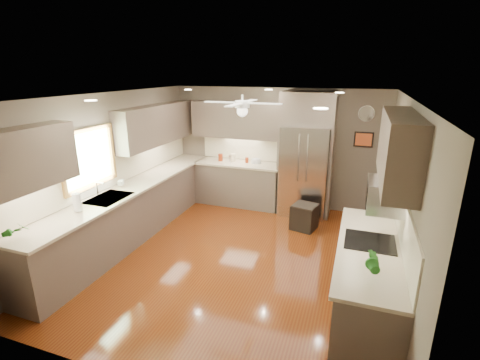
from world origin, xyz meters
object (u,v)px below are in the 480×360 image
Objects in this scene: canister_a at (220,157)px; canister_b at (231,158)px; canister_c at (233,158)px; potted_plant_right at (372,262)px; bowl at (256,163)px; refrigerator at (306,157)px; canister_d at (247,160)px; stool at (304,217)px; soap_bottle at (122,182)px; potted_plant_left at (16,230)px; paper_towel at (77,202)px; microwave at (386,195)px.

canister_b is (0.22, 0.05, -0.01)m from canister_a.
potted_plant_right is at bearing -52.71° from canister_c.
canister_b is at bearing 177.48° from bowl.
potted_plant_right is 4.29m from bowl.
potted_plant_right is at bearing -71.32° from refrigerator.
canister_d is 1.81m from stool.
canister_b is 4.63m from potted_plant_right.
stool is at bearing -25.59° from canister_c.
canister_a is at bearing -175.14° from canister_d.
potted_plant_left is (0.12, -2.05, 0.06)m from soap_bottle.
potted_plant_right reaches higher than paper_towel.
canister_d is 3.84m from microwave.
potted_plant_right is 0.97m from microwave.
potted_plant_right reaches higher than soap_bottle.
paper_towel is (-0.02, 0.95, -0.01)m from potted_plant_left.
microwave reaches higher than bowl.
soap_bottle is at bearing 172.24° from microwave.
microwave is (3.17, -2.74, 0.46)m from canister_a.
microwave is at bearing -47.21° from canister_d.
canister_c is at bearing -175.33° from canister_d.
potted_plant_right is 3.78m from refrigerator.
potted_plant_left reaches higher than canister_d.
refrigerator is at bearing -3.05° from bowl.
canister_b is 4.40m from potted_plant_left.
paper_towel is at bearing -172.24° from microwave.
bowl is (0.80, 0.02, -0.05)m from canister_a.
potted_plant_right is at bearing -49.77° from canister_a.
stool is at bearing -25.35° from canister_b.
canister_a is at bearing 178.92° from refrigerator.
potted_plant_right is (2.47, -3.67, 0.09)m from canister_d.
canister_d is 0.38× the size of potted_plant_left.
paper_towel is (-1.03, -3.33, 0.07)m from canister_b.
paper_towel is (-0.81, -3.29, 0.06)m from canister_a.
soap_bottle reaches higher than stool.
bowl is at bearing 121.86° from potted_plant_right.
stool is at bearing -21.69° from canister_a.
potted_plant_left is 0.99× the size of potted_plant_right.
potted_plant_right is (2.77, -3.64, 0.06)m from canister_c.
refrigerator reaches higher than stool.
canister_a reaches higher than canister_b.
soap_bottle is (-0.91, -2.19, 0.01)m from canister_a.
canister_b is at bearing 154.65° from stool.
soap_bottle is at bearing -142.06° from refrigerator.
paper_towel is (-1.10, -3.31, 0.05)m from canister_c.
microwave is at bearing -7.76° from soap_bottle.
potted_plant_left reaches higher than stool.
canister_a is 1.10× the size of canister_b.
canister_b is 0.79× the size of canister_c.
refrigerator is at bearing -2.86° from canister_b.
potted_plant_right is (2.84, -3.66, 0.08)m from canister_b.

